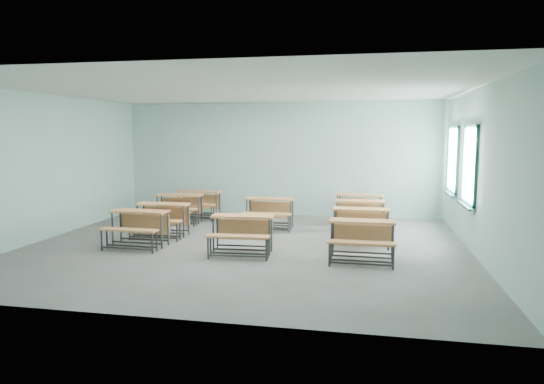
{
  "coord_description": "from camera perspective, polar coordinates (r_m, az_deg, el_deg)",
  "views": [
    {
      "loc": [
        2.46,
        -9.53,
        2.34
      ],
      "look_at": [
        0.32,
        1.2,
        1.0
      ],
      "focal_mm": 32.0,
      "sensor_mm": 36.0,
      "label": 1
    }
  ],
  "objects": [
    {
      "name": "desk_unit_r3c0",
      "position": [
        13.46,
        -8.72,
        -0.94
      ],
      "size": [
        1.2,
        0.81,
        0.75
      ],
      "rotation": [
        0.0,
        0.0,
        -0.01
      ],
      "color": "#CD844A",
      "rests_on": "ground"
    },
    {
      "name": "desk_unit_r0c2",
      "position": [
        8.99,
        10.55,
        -4.93
      ],
      "size": [
        1.2,
        0.82,
        0.75
      ],
      "rotation": [
        0.0,
        0.0,
        -0.01
      ],
      "color": "#CD844A",
      "rests_on": "ground"
    },
    {
      "name": "desk_unit_r0c0",
      "position": [
        10.33,
        -15.52,
        -3.52
      ],
      "size": [
        1.22,
        0.84,
        0.75
      ],
      "rotation": [
        0.0,
        0.0,
        -0.03
      ],
      "color": "#CD844A",
      "rests_on": "ground"
    },
    {
      "name": "desk_unit_r0c1",
      "position": [
        9.39,
        -3.59,
        -4.31
      ],
      "size": [
        1.25,
        0.88,
        0.75
      ],
      "rotation": [
        0.0,
        0.0,
        0.07
      ],
      "color": "#CD844A",
      "rests_on": "ground"
    },
    {
      "name": "desk_unit_r2c2",
      "position": [
        11.64,
        10.31,
        -2.21
      ],
      "size": [
        1.24,
        0.87,
        0.75
      ],
      "rotation": [
        0.0,
        0.0,
        0.06
      ],
      "color": "#CD844A",
      "rests_on": "ground"
    },
    {
      "name": "desk_unit_r3c2",
      "position": [
        12.76,
        10.16,
        -1.41
      ],
      "size": [
        1.29,
        0.95,
        0.75
      ],
      "rotation": [
        0.0,
        0.0,
        -0.13
      ],
      "color": "#CD844A",
      "rests_on": "ground"
    },
    {
      "name": "desk_unit_r1c0",
      "position": [
        11.23,
        -12.91,
        -2.61
      ],
      "size": [
        1.21,
        0.83,
        0.75
      ],
      "rotation": [
        0.0,
        0.0,
        0.02
      ],
      "color": "#CD844A",
      "rests_on": "ground"
    },
    {
      "name": "room",
      "position": [
        9.88,
        -2.7,
        2.68
      ],
      "size": [
        9.04,
        8.04,
        3.24
      ],
      "color": "slate",
      "rests_on": "ground"
    },
    {
      "name": "desk_unit_r2c0",
      "position": [
        12.78,
        -10.97,
        -1.41
      ],
      "size": [
        1.25,
        0.88,
        0.75
      ],
      "rotation": [
        0.0,
        0.0,
        0.07
      ],
      "color": "#CD844A",
      "rests_on": "ground"
    },
    {
      "name": "desk_unit_r1c2",
      "position": [
        10.38,
        10.47,
        -3.33
      ],
      "size": [
        1.2,
        0.81,
        0.75
      ],
      "rotation": [
        0.0,
        0.0,
        -0.0
      ],
      "color": "#CD844A",
      "rests_on": "ground"
    },
    {
      "name": "desk_unit_r2c1",
      "position": [
        11.84,
        -0.35,
        -1.95
      ],
      "size": [
        1.2,
        0.82,
        0.75
      ],
      "rotation": [
        0.0,
        0.0,
        0.01
      ],
      "color": "#CD844A",
      "rests_on": "ground"
    }
  ]
}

